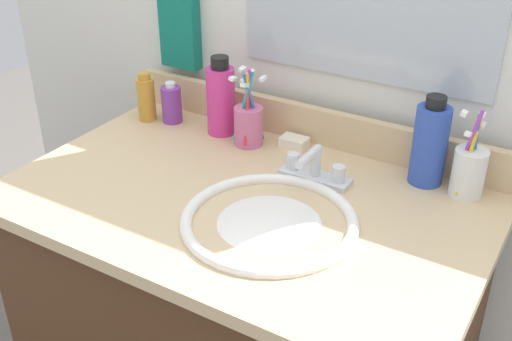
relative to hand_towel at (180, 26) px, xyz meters
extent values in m
cube|color=#D1B284|center=(0.40, -0.33, -0.23)|extent=(1.00, 0.63, 0.03)
cube|color=#D1B284|center=(0.40, -0.02, -0.18)|extent=(1.00, 0.02, 0.09)
cube|color=silver|center=(0.40, 0.04, -0.40)|extent=(2.10, 0.04, 1.30)
cube|color=#147260|center=(0.00, 0.00, 0.00)|extent=(0.11, 0.04, 0.22)
torus|color=white|center=(0.50, -0.39, -0.22)|extent=(0.35, 0.35, 0.02)
ellipsoid|color=white|center=(0.50, -0.39, -0.26)|extent=(0.30, 0.30, 0.11)
cylinder|color=#B2B5BA|center=(0.50, -0.39, -0.30)|extent=(0.04, 0.04, 0.01)
cube|color=silver|center=(0.50, -0.19, -0.21)|extent=(0.16, 0.05, 0.01)
cylinder|color=silver|center=(0.50, -0.19, -0.18)|extent=(0.02, 0.02, 0.06)
cylinder|color=silver|center=(0.50, -0.22, -0.15)|extent=(0.02, 0.09, 0.02)
cylinder|color=silver|center=(0.44, -0.19, -0.19)|extent=(0.03, 0.03, 0.04)
cylinder|color=silver|center=(0.55, -0.19, -0.19)|extent=(0.03, 0.03, 0.04)
cylinder|color=#7A3899|center=(0.04, -0.11, -0.17)|extent=(0.05, 0.05, 0.10)
cylinder|color=white|center=(0.04, -0.11, -0.12)|extent=(0.03, 0.03, 0.01)
cylinder|color=#D8338C|center=(0.19, -0.09, -0.14)|extent=(0.07, 0.07, 0.17)
cylinder|color=black|center=(0.19, -0.09, -0.04)|extent=(0.04, 0.04, 0.03)
cylinder|color=#2D4CB2|center=(0.70, -0.07, -0.13)|extent=(0.07, 0.07, 0.17)
cylinder|color=black|center=(0.70, -0.07, -0.03)|extent=(0.04, 0.04, 0.03)
cylinder|color=gold|center=(-0.02, -0.13, -0.16)|extent=(0.05, 0.05, 0.11)
cylinder|color=gold|center=(-0.02, -0.13, -0.10)|extent=(0.03, 0.03, 0.02)
cylinder|color=#D16693|center=(0.28, -0.12, -0.17)|extent=(0.07, 0.07, 0.10)
cylinder|color=#D8333F|center=(0.28, -0.13, -0.12)|extent=(0.02, 0.06, 0.17)
cube|color=white|center=(0.29, -0.15, -0.05)|extent=(0.01, 0.02, 0.01)
cylinder|color=#B23FBF|center=(0.27, -0.11, -0.12)|extent=(0.04, 0.03, 0.18)
cube|color=white|center=(0.25, -0.10, -0.04)|extent=(0.01, 0.02, 0.01)
cylinder|color=blue|center=(0.29, -0.11, -0.12)|extent=(0.04, 0.03, 0.17)
cube|color=white|center=(0.31, -0.09, -0.05)|extent=(0.01, 0.02, 0.01)
cylinder|color=orange|center=(0.27, -0.11, -0.13)|extent=(0.02, 0.02, 0.16)
cube|color=white|center=(0.26, -0.10, -0.06)|extent=(0.01, 0.02, 0.01)
cylinder|color=#26B2B2|center=(0.27, -0.12, -0.12)|extent=(0.04, 0.04, 0.17)
cube|color=white|center=(0.25, -0.14, -0.05)|extent=(0.01, 0.02, 0.01)
cylinder|color=yellow|center=(0.28, -0.10, -0.12)|extent=(0.02, 0.05, 0.17)
cube|color=white|center=(0.27, -0.08, -0.05)|extent=(0.01, 0.02, 0.01)
cylinder|color=white|center=(0.79, -0.08, -0.17)|extent=(0.07, 0.07, 0.10)
cylinder|color=#B23FBF|center=(0.78, -0.09, -0.12)|extent=(0.04, 0.02, 0.18)
cube|color=white|center=(0.77, -0.09, -0.04)|extent=(0.01, 0.02, 0.01)
cylinder|color=green|center=(0.79, -0.07, -0.12)|extent=(0.01, 0.03, 0.17)
cube|color=white|center=(0.79, -0.06, -0.05)|extent=(0.01, 0.02, 0.01)
cylinder|color=yellow|center=(0.79, -0.09, -0.13)|extent=(0.02, 0.05, 0.16)
cube|color=white|center=(0.79, -0.11, -0.07)|extent=(0.01, 0.02, 0.01)
cylinder|color=blue|center=(0.80, -0.07, -0.13)|extent=(0.01, 0.03, 0.15)
cube|color=white|center=(0.80, -0.06, -0.07)|extent=(0.01, 0.02, 0.01)
cube|color=white|center=(0.38, -0.07, -0.21)|extent=(0.06, 0.04, 0.02)
camera|label=1|loc=(1.00, -1.27, 0.47)|focal=43.83mm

